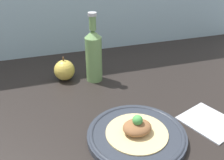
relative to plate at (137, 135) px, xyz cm
name	(u,v)px	position (x,y,z in cm)	size (l,w,h in cm)	color
ground_plane	(105,116)	(-4.77, 15.68, -3.24)	(180.00, 110.00, 4.00)	black
plate	(137,135)	(0.00, 0.00, 0.00)	(28.34, 28.34, 2.33)	#2D333D
plated_food	(137,129)	(0.00, 0.00, 2.32)	(17.78, 17.78, 6.18)	#D6BC7F
cider_bottle	(94,54)	(-2.98, 37.62, 9.81)	(6.37, 6.37, 27.11)	#729E5B
apple	(64,70)	(-14.29, 41.31, 2.88)	(8.23, 8.23, 9.81)	gold
napkin	(209,121)	(24.41, 0.12, -0.84)	(18.41, 19.55, 0.80)	#B7BCC6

